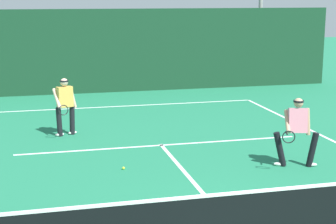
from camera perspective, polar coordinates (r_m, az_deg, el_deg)
name	(u,v)px	position (r m, az deg, el deg)	size (l,w,h in m)	color
court_line_baseline_far	(127,106)	(19.77, -4.31, 0.65)	(9.46, 0.10, 0.01)	white
court_line_service	(161,145)	(14.57, -0.70, -3.52)	(7.71, 0.10, 0.01)	white
court_line_centre	(194,183)	(11.72, 2.78, -7.51)	(0.10, 6.40, 0.01)	white
tennis_net	(253,219)	(8.73, 8.94, -11.15)	(10.37, 0.09, 1.07)	#1E4723
player_near	(297,129)	(12.93, 13.48, -1.77)	(1.11, 0.88, 1.65)	black
player_far	(65,104)	(15.68, -10.84, 0.83)	(0.71, 0.90, 1.66)	black
tennis_ball	(123,168)	(12.62, -4.73, -5.93)	(0.07, 0.07, 0.07)	#D1E033
back_fence_windscreen	(114,51)	(22.50, -5.69, 6.44)	(19.11, 0.12, 3.43)	#163E26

